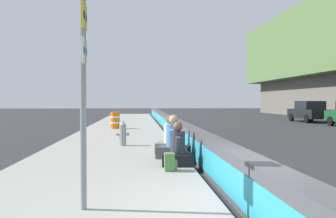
# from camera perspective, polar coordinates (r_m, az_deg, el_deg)

# --- Properties ---
(ground_plane) EXTENTS (160.00, 160.00, 0.00)m
(ground_plane) POSITION_cam_1_polar(r_m,az_deg,el_deg) (5.93, 13.29, -15.63)
(ground_plane) COLOR #2B2B2D
(ground_plane) RESTS_ON ground
(sidewalk_strip) EXTENTS (80.00, 4.40, 0.14)m
(sidewalk_strip) POSITION_cam_1_polar(r_m,az_deg,el_deg) (5.72, -13.97, -15.55)
(sidewalk_strip) COLOR gray
(sidewalk_strip) RESTS_ON ground_plane
(jersey_barrier) EXTENTS (76.00, 0.45, 0.85)m
(jersey_barrier) POSITION_cam_1_polar(r_m,az_deg,el_deg) (5.82, 13.28, -11.63)
(jersey_barrier) COLOR #47474C
(jersey_barrier) RESTS_ON ground_plane
(route_sign_post) EXTENTS (0.44, 0.09, 3.60)m
(route_sign_post) POSITION_cam_1_polar(r_m,az_deg,el_deg) (5.53, -12.86, 6.57)
(route_sign_post) COLOR gray
(route_sign_post) RESTS_ON sidewalk_strip
(fire_hydrant) EXTENTS (0.26, 0.46, 0.88)m
(fire_hydrant) POSITION_cam_1_polar(r_m,az_deg,el_deg) (13.24, -6.95, -3.65)
(fire_hydrant) COLOR gray
(fire_hydrant) RESTS_ON sidewalk_strip
(seated_person_foreground) EXTENTS (0.70, 0.81, 1.06)m
(seated_person_foreground) POSITION_cam_1_polar(r_m,az_deg,el_deg) (9.16, 1.50, -6.56)
(seated_person_foreground) COLOR black
(seated_person_foreground) RESTS_ON sidewalk_strip
(seated_person_middle) EXTENTS (0.95, 1.03, 1.19)m
(seated_person_middle) POSITION_cam_1_polar(r_m,az_deg,el_deg) (10.32, 0.86, -5.46)
(seated_person_middle) COLOR #424247
(seated_person_middle) RESTS_ON sidewalk_strip
(seated_person_rear) EXTENTS (0.89, 0.97, 1.14)m
(seated_person_rear) POSITION_cam_1_polar(r_m,az_deg,el_deg) (11.30, 0.36, -4.95)
(seated_person_rear) COLOR #706651
(seated_person_rear) RESTS_ON sidewalk_strip
(backpack) EXTENTS (0.32, 0.28, 0.40)m
(backpack) POSITION_cam_1_polar(r_m,az_deg,el_deg) (8.46, 0.30, -8.16)
(backpack) COLOR #4C7A3D
(backpack) RESTS_ON sidewalk_strip
(construction_barrel) EXTENTS (0.54, 0.54, 0.95)m
(construction_barrel) POSITION_cam_1_polar(r_m,az_deg,el_deg) (21.35, -8.12, -1.71)
(construction_barrel) COLOR orange
(construction_barrel) RESTS_ON sidewalk_strip
(parked_car_midline) EXTENTS (4.52, 1.98, 1.71)m
(parked_car_midline) POSITION_cam_1_polar(r_m,az_deg,el_deg) (32.23, 20.88, -0.35)
(parked_car_midline) COLOR black
(parked_car_midline) RESTS_ON ground_plane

